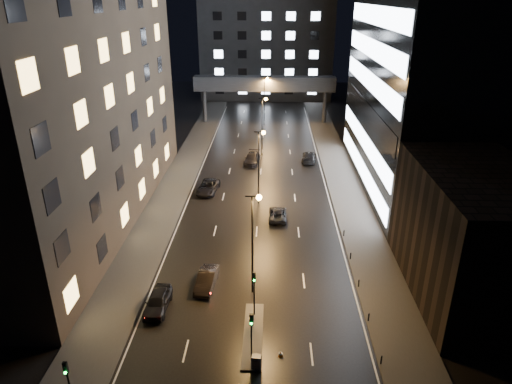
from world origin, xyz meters
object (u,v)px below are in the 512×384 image
car_away_a (158,301)px  car_away_d (252,159)px  car_away_c (208,187)px  utility_cabinet (256,362)px  car_toward_b (309,157)px  car_away_b (207,280)px  car_toward_a (278,214)px

car_away_a → car_away_d: (6.83, 38.71, 0.00)m
car_away_c → utility_cabinet: (8.04, -33.30, -0.07)m
car_away_d → car_away_a: bearing=-93.4°
car_toward_b → utility_cabinet: 47.42m
car_away_a → utility_cabinet: bearing=-35.6°
car_away_a → car_away_c: 26.43m
car_away_d → car_away_b: bearing=-88.1°
car_away_c → utility_cabinet: 34.26m
car_away_b → car_toward_b: bearing=76.3°
car_away_a → car_away_d: 39.31m
car_away_c → utility_cabinet: size_ratio=5.03×
car_away_c → car_away_d: size_ratio=1.01×
car_away_b → car_toward_a: car_away_b is taller
car_away_b → car_away_d: size_ratio=0.84×
car_away_b → utility_cabinet: bearing=-58.5°
car_away_c → car_away_b: bearing=-76.2°
car_toward_a → utility_cabinet: size_ratio=4.18×
car_away_a → car_away_c: size_ratio=0.84×
car_toward_b → car_away_c: bearing=48.4°
car_away_b → utility_cabinet: size_ratio=4.18×
car_toward_a → car_toward_b: bearing=-102.9°
car_toward_b → utility_cabinet: bearing=88.1°
car_away_c → car_away_a: bearing=-85.6°
car_toward_b → car_away_a: bearing=74.7°
car_away_d → car_away_c: bearing=-108.6°
car_toward_a → car_away_d: bearing=-77.4°
car_away_d → car_toward_b: car_away_d is taller
car_toward_b → utility_cabinet: (-7.31, -46.85, -0.10)m
car_toward_a → utility_cabinet: (-1.83, -25.21, 0.06)m
car_away_c → car_away_d: (5.79, 12.30, 0.03)m
car_away_c → car_away_d: car_away_d is taller
car_toward_a → utility_cabinet: car_toward_a is taller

